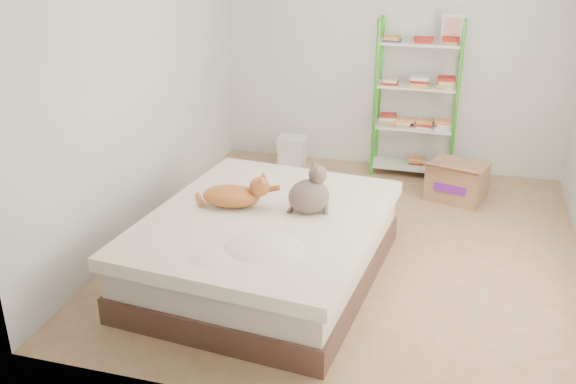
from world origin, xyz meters
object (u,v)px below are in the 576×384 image
(grey_cat, at_px, (309,189))
(shelf_unit, at_px, (417,98))
(cardboard_box, at_px, (457,181))
(bed, at_px, (265,246))
(white_bin, at_px, (292,152))
(orange_cat, at_px, (231,193))

(grey_cat, distance_m, shelf_unit, 2.51)
(grey_cat, distance_m, cardboard_box, 2.22)
(bed, height_order, white_bin, bed)
(bed, distance_m, white_bin, 2.45)
(cardboard_box, bearing_deg, bed, -109.13)
(bed, bearing_deg, grey_cat, 29.43)
(shelf_unit, distance_m, cardboard_box, 1.03)
(cardboard_box, xyz_separation_m, white_bin, (-1.84, 0.41, -0.01))
(orange_cat, relative_size, cardboard_box, 0.85)
(cardboard_box, relative_size, white_bin, 1.79)
(grey_cat, distance_m, white_bin, 2.46)
(shelf_unit, bearing_deg, bed, -109.17)
(white_bin, bearing_deg, shelf_unit, 7.07)
(bed, distance_m, orange_cat, 0.49)
(cardboard_box, bearing_deg, grey_cat, -104.44)
(orange_cat, relative_size, white_bin, 1.52)
(grey_cat, height_order, white_bin, grey_cat)
(orange_cat, bearing_deg, shelf_unit, 57.67)
(orange_cat, distance_m, shelf_unit, 2.77)
(cardboard_box, bearing_deg, shelf_unit, 146.99)
(orange_cat, bearing_deg, bed, -22.68)
(bed, relative_size, cardboard_box, 3.54)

